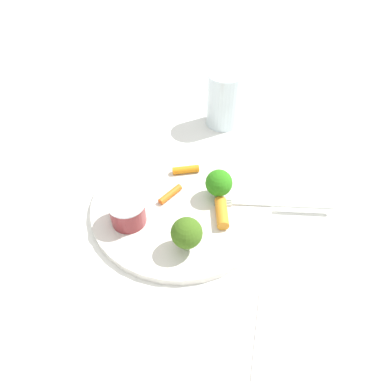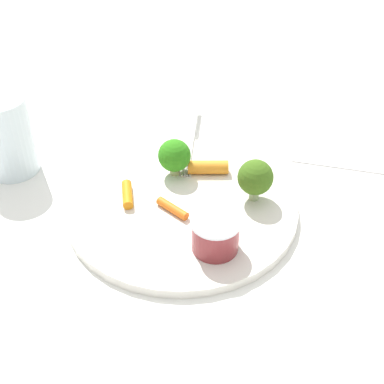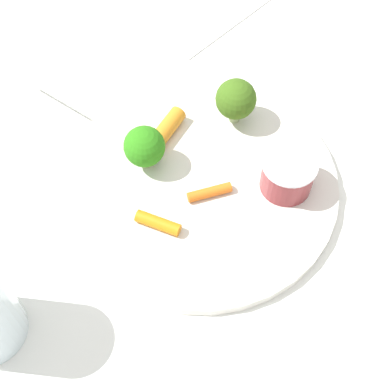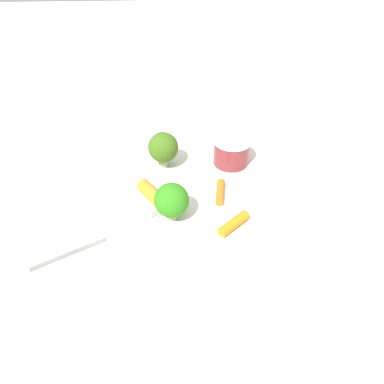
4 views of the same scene
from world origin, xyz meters
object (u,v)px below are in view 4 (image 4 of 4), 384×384
sauce_cup (232,151)px  drinking_glass (301,355)px  plate (205,199)px  carrot_stick_0 (220,190)px  carrot_stick_1 (234,223)px  broccoli_floret_0 (163,148)px  napkin (32,153)px  broccoli_floret_1 (172,201)px  fork (104,234)px  carrot_stick_2 (153,195)px

sauce_cup → drinking_glass: (-0.31, -0.01, 0.02)m
plate → carrot_stick_0: carrot_stick_0 is taller
carrot_stick_0 → carrot_stick_1: (-0.06, -0.01, 0.00)m
sauce_cup → broccoli_floret_0: broccoli_floret_0 is taller
carrot_stick_1 → napkin: bearing=57.6°
broccoli_floret_1 → drinking_glass: size_ratio=0.47×
sauce_cup → carrot_stick_1: 0.14m
carrot_stick_1 → drinking_glass: 0.18m
carrot_stick_0 → carrot_stick_1: carrot_stick_1 is taller
drinking_glass → broccoli_floret_0: bearing=19.5°
broccoli_floret_1 → napkin: broccoli_floret_1 is taller
plate → carrot_stick_1: size_ratio=6.29×
carrot_stick_1 → sauce_cup: bearing=-6.1°
carrot_stick_1 → fork: (-0.01, 0.15, -0.00)m
carrot_stick_2 → napkin: 0.24m
plate → broccoli_floret_1: 0.07m
drinking_glass → broccoli_floret_1: bearing=26.3°
broccoli_floret_1 → carrot_stick_0: bearing=-55.5°
plate → carrot_stick_0: 0.02m
broccoli_floret_1 → sauce_cup: bearing=-37.5°
drinking_glass → carrot_stick_0: bearing=7.9°
carrot_stick_0 → napkin: 0.32m
broccoli_floret_0 → carrot_stick_2: (-0.08, 0.01, -0.02)m
broccoli_floret_1 → fork: bearing=107.9°
plate → fork: bearing=118.4°
carrot_stick_0 → drinking_glass: size_ratio=0.42×
carrot_stick_0 → broccoli_floret_0: bearing=48.6°
carrot_stick_0 → fork: 0.16m
carrot_stick_0 → carrot_stick_2: 0.09m
fork → broccoli_floret_1: bearing=-72.1°
drinking_glass → plate: bearing=12.7°
sauce_cup → broccoli_floret_1: size_ratio=1.09×
carrot_stick_1 → carrot_stick_2: 0.11m
fork → drinking_glass: bearing=-134.0°
sauce_cup → napkin: size_ratio=0.31×
plate → sauce_cup: bearing=-31.0°
broccoli_floret_0 → drinking_glass: (-0.31, -0.11, 0.01)m
napkin → broccoli_floret_0: bearing=-105.5°
drinking_glass → napkin: bearing=41.3°
plate → fork: (-0.07, 0.12, 0.01)m
plate → drinking_glass: (-0.24, -0.05, 0.05)m
plate → carrot_stick_0: (0.00, -0.02, 0.01)m
broccoli_floret_0 → fork: size_ratio=0.33×
sauce_cup → carrot_stick_2: size_ratio=1.04×
napkin → carrot_stick_2: bearing=-124.0°
broccoli_floret_0 → fork: broccoli_floret_0 is taller
plate → fork: fork is taller
sauce_cup → broccoli_floret_0: 0.10m
carrot_stick_1 → drinking_glass: drinking_glass is taller
carrot_stick_0 → carrot_stick_2: (-0.01, 0.09, 0.00)m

